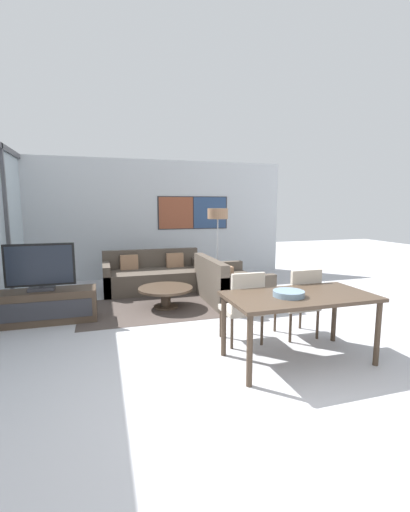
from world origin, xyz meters
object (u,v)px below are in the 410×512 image
(dining_chair_left, at_px, (244,304))
(dining_table, at_px, (299,302))
(sofa_side, at_px, (227,286))
(dining_chair_centre, at_px, (300,300))
(television, at_px, (40,268))
(sofa_main, at_px, (154,277))
(coffee_table, at_px, (166,292))
(tv_console, at_px, (43,306))
(fruit_bowl, at_px, (289,293))
(floor_lamp, at_px, (218,218))

(dining_chair_left, bearing_deg, dining_table, -57.80)
(sofa_side, bearing_deg, dining_chair_centre, -171.68)
(television, height_order, dining_chair_centre, television)
(sofa_main, distance_m, dining_chair_left, 3.23)
(dining_table, bearing_deg, coffee_table, 113.44)
(tv_console, height_order, sofa_side, sofa_side)
(dining_chair_left, xyz_separation_m, fruit_bowl, (0.24, -0.65, 0.29))
(television, distance_m, fruit_bowl, 3.57)
(television, bearing_deg, dining_table, -36.98)
(coffee_table, relative_size, fruit_bowl, 2.74)
(sofa_side, height_order, dining_chair_left, dining_chair_left)
(tv_console, xyz_separation_m, sofa_main, (1.88, 1.57, 0.02))
(coffee_table, xyz_separation_m, floor_lamp, (1.36, 1.24, 1.20))
(sofa_main, height_order, fruit_bowl, fruit_bowl)
(tv_console, bearing_deg, sofa_side, 5.96)
(fruit_bowl, distance_m, floor_lamp, 3.78)
(coffee_table, xyz_separation_m, dining_chair_centre, (1.44, -1.83, 0.24))
(sofa_main, bearing_deg, floor_lamp, -5.03)
(sofa_side, xyz_separation_m, dining_table, (-0.11, -2.52, 0.41))
(tv_console, relative_size, dining_chair_left, 1.64)
(coffee_table, xyz_separation_m, dining_table, (1.05, -2.42, 0.41))
(sofa_main, relative_size, dining_chair_left, 2.18)
(sofa_side, xyz_separation_m, coffee_table, (-1.16, -0.10, -0.00))
(dining_table, distance_m, dining_chair_left, 0.75)
(tv_console, xyz_separation_m, dining_table, (2.93, -2.21, 0.43))
(floor_lamp, bearing_deg, fruit_bowl, -97.12)
(sofa_side, distance_m, dining_chair_centre, 1.97)
(tv_console, relative_size, dining_table, 0.94)
(television, relative_size, coffee_table, 1.04)
(dining_table, distance_m, fruit_bowl, 0.20)
(sofa_main, distance_m, dining_chair_centre, 3.51)
(dining_chair_centre, relative_size, floor_lamp, 0.56)
(dining_table, bearing_deg, dining_chair_centre, 56.45)
(dining_table, xyz_separation_m, fruit_bowl, (-0.15, -0.03, 0.12))
(coffee_table, height_order, floor_lamp, floor_lamp)
(tv_console, distance_m, dining_table, 3.69)
(tv_console, xyz_separation_m, television, (0.00, 0.00, 0.58))
(sofa_main, height_order, coffee_table, sofa_main)
(tv_console, bearing_deg, dining_table, -36.97)
(sofa_main, bearing_deg, coffee_table, -90.00)
(sofa_main, height_order, dining_chair_centre, dining_chair_centre)
(sofa_side, xyz_separation_m, floor_lamp, (0.20, 1.13, 1.20))
(television, xyz_separation_m, sofa_main, (1.88, 1.57, -0.56))
(television, height_order, sofa_main, television)
(tv_console, distance_m, television, 0.58)
(television, xyz_separation_m, dining_table, (2.93, -2.21, -0.15))
(floor_lamp, bearing_deg, dining_chair_left, -102.95)
(sofa_main, bearing_deg, fruit_bowl, -76.76)
(dining_chair_centre, xyz_separation_m, fruit_bowl, (-0.55, -0.62, 0.29))
(coffee_table, distance_m, dining_table, 2.67)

